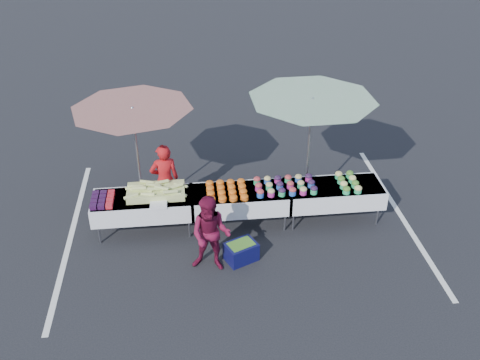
{
  "coord_description": "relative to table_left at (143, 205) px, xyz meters",
  "views": [
    {
      "loc": [
        -0.92,
        -8.3,
        6.17
      ],
      "look_at": [
        0.0,
        0.0,
        1.0
      ],
      "focal_mm": 40.0,
      "sensor_mm": 36.0,
      "label": 1
    }
  ],
  "objects": [
    {
      "name": "table_left",
      "position": [
        0.0,
        0.0,
        0.0
      ],
      "size": [
        1.86,
        0.81,
        0.75
      ],
      "color": "white",
      "rests_on": "ground"
    },
    {
      "name": "corn_pile",
      "position": [
        0.26,
        0.04,
        0.26
      ],
      "size": [
        1.16,
        0.57,
        0.26
      ],
      "color": "#A1B75D",
      "rests_on": "table_left"
    },
    {
      "name": "vendor",
      "position": [
        0.4,
        0.55,
        0.18
      ],
      "size": [
        0.61,
        0.45,
        1.52
      ],
      "primitive_type": "imported",
      "rotation": [
        0.0,
        0.0,
        3.31
      ],
      "color": "red",
      "rests_on": "ground"
    },
    {
      "name": "customer",
      "position": [
        1.18,
        -1.2,
        0.13
      ],
      "size": [
        0.81,
        0.71,
        1.43
      ],
      "primitive_type": "imported",
      "rotation": [
        0.0,
        0.0,
        -0.27
      ],
      "color": "maroon",
      "rests_on": "ground"
    },
    {
      "name": "table_right",
      "position": [
        3.6,
        0.0,
        0.0
      ],
      "size": [
        1.86,
        0.81,
        0.75
      ],
      "color": "white",
      "rests_on": "ground"
    },
    {
      "name": "umbrella_right",
      "position": [
        3.15,
        0.4,
        1.6
      ],
      "size": [
        3.04,
        3.04,
        2.41
      ],
      "rotation": [
        0.0,
        0.0,
        -0.36
      ],
      "color": "black",
      "rests_on": "ground"
    },
    {
      "name": "umbrella_left",
      "position": [
        -0.07,
        0.66,
        1.47
      ],
      "size": [
        2.52,
        2.52,
        2.27
      ],
      "rotation": [
        0.0,
        0.0,
        -0.15
      ],
      "color": "black",
      "rests_on": "ground"
    },
    {
      "name": "ground",
      "position": [
        1.8,
        0.0,
        -0.58
      ],
      "size": [
        80.0,
        80.0,
        0.0
      ],
      "primitive_type": "plane",
      "color": "black"
    },
    {
      "name": "carrot_bowls",
      "position": [
        1.55,
        -0.01,
        0.22
      ],
      "size": [
        0.75,
        0.69,
        0.11
      ],
      "color": "#D45E17",
      "rests_on": "table_center"
    },
    {
      "name": "stripe_left",
      "position": [
        -1.4,
        0.0,
        -0.58
      ],
      "size": [
        0.1,
        5.0,
        0.0
      ],
      "primitive_type": "cube",
      "color": "silver",
      "rests_on": "ground"
    },
    {
      "name": "table_center",
      "position": [
        1.8,
        0.0,
        0.0
      ],
      "size": [
        1.86,
        0.81,
        0.75
      ],
      "color": "white",
      "rests_on": "ground"
    },
    {
      "name": "bean_baskets",
      "position": [
        3.86,
        -0.01,
        0.24
      ],
      "size": [
        0.36,
        0.68,
        0.15
      ],
      "color": "#2AA966",
      "rests_on": "table_right"
    },
    {
      "name": "storage_bin",
      "position": [
        1.7,
        -1.05,
        -0.4
      ],
      "size": [
        0.64,
        0.57,
        0.35
      ],
      "rotation": [
        0.0,
        0.0,
        0.43
      ],
      "color": "#0C0D3E",
      "rests_on": "ground"
    },
    {
      "name": "berry_punnets",
      "position": [
        -0.71,
        -0.06,
        0.21
      ],
      "size": [
        0.4,
        0.54,
        0.08
      ],
      "color": "#240B2E",
      "rests_on": "table_left"
    },
    {
      "name": "potato_cups",
      "position": [
        2.65,
        0.0,
        0.25
      ],
      "size": [
        1.14,
        0.58,
        0.16
      ],
      "color": "blue",
      "rests_on": "table_right"
    },
    {
      "name": "stripe_right",
      "position": [
        5.0,
        0.0,
        -0.58
      ],
      "size": [
        0.1,
        5.0,
        0.0
      ],
      "primitive_type": "cube",
      "color": "silver",
      "rests_on": "ground"
    },
    {
      "name": "plastic_bags",
      "position": [
        0.3,
        -0.3,
        0.19
      ],
      "size": [
        0.3,
        0.25,
        0.05
      ],
      "primitive_type": "cube",
      "color": "white",
      "rests_on": "table_left"
    }
  ]
}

